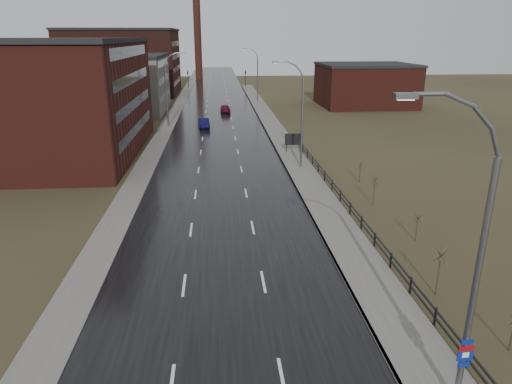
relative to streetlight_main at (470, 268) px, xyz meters
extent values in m
cube|color=black|center=(-8.47, 58.00, -6.03)|extent=(14.00, 300.00, 0.06)
cube|color=#595651|center=(0.13, 33.00, -5.97)|extent=(3.20, 180.00, 0.18)
cube|color=slate|center=(-1.39, 33.00, -5.97)|extent=(0.16, 180.00, 0.18)
cube|color=#595651|center=(-16.67, 58.00, -6.00)|extent=(2.40, 260.00, 0.12)
cube|color=#471914|center=(-29.47, 43.00, 0.44)|extent=(22.00, 28.00, 13.00)
cube|color=black|center=(-29.47, 43.00, 7.19)|extent=(22.44, 28.56, 0.50)
cube|color=black|center=(-18.49, 43.00, -3.06)|extent=(0.06, 22.40, 1.20)
cube|color=black|center=(-18.49, 43.00, -0.06)|extent=(0.06, 22.40, 1.20)
cube|color=black|center=(-18.49, 43.00, 2.94)|extent=(0.06, 22.40, 1.20)
cube|color=black|center=(-18.49, 43.00, 5.94)|extent=(0.06, 22.40, 1.20)
cube|color=slate|center=(-26.47, 76.00, -1.06)|extent=(16.00, 20.00, 10.00)
cube|color=black|center=(-26.47, 76.00, 4.19)|extent=(16.32, 20.40, 0.50)
cube|color=black|center=(-18.49, 76.00, -3.06)|extent=(0.06, 16.00, 1.20)
cube|color=black|center=(-18.49, 76.00, -0.06)|extent=(0.06, 16.00, 1.20)
cube|color=black|center=(-18.49, 76.00, 2.94)|extent=(0.06, 16.00, 1.20)
cube|color=#331611|center=(-31.47, 106.00, 1.44)|extent=(26.00, 24.00, 15.00)
cube|color=black|center=(-31.47, 106.00, 9.19)|extent=(26.52, 24.48, 0.50)
cube|color=black|center=(-18.49, 106.00, -3.06)|extent=(0.06, 19.20, 1.20)
cube|color=black|center=(-18.49, 106.00, -0.06)|extent=(0.06, 19.20, 1.20)
cube|color=black|center=(-18.49, 106.00, 2.94)|extent=(0.06, 19.20, 1.20)
cube|color=black|center=(-18.49, 106.00, 5.94)|extent=(0.06, 19.20, 1.20)
cube|color=#471914|center=(21.83, 80.00, -2.06)|extent=(18.00, 16.00, 8.00)
cube|color=black|center=(21.83, 80.00, 2.19)|extent=(18.36, 16.32, 0.50)
cylinder|color=#331611|center=(-14.47, 148.00, 8.94)|extent=(2.40, 2.40, 30.00)
cylinder|color=slate|center=(0.33, 0.00, -1.06)|extent=(0.24, 0.24, 10.00)
cylinder|color=slate|center=(0.14, 0.00, 4.40)|extent=(0.57, 0.14, 1.12)
cylinder|color=slate|center=(-0.41, 0.00, 5.22)|extent=(0.91, 0.14, 0.91)
cylinder|color=slate|center=(-1.22, 0.00, 5.76)|extent=(1.12, 0.14, 0.57)
cylinder|color=slate|center=(-2.19, 0.00, 5.95)|extent=(1.15, 0.14, 0.14)
cube|color=slate|center=(-2.94, 0.00, 5.90)|extent=(0.70, 0.28, 0.18)
cube|color=silver|center=(-2.94, 0.00, 5.80)|extent=(0.50, 0.20, 0.04)
cube|color=navy|center=(0.33, -0.12, -3.01)|extent=(0.45, 0.04, 0.22)
cube|color=navy|center=(0.33, -0.12, -3.51)|extent=(0.60, 0.04, 0.65)
cube|color=maroon|center=(0.33, -0.13, -3.28)|extent=(0.60, 0.04, 0.20)
cube|color=navy|center=(0.33, -0.12, -4.01)|extent=(0.45, 0.04, 0.22)
cube|color=silver|center=(0.33, -0.14, -3.56)|extent=(0.26, 0.02, 0.22)
cylinder|color=slate|center=(0.33, 34.00, -1.31)|extent=(0.24, 0.24, 9.50)
cylinder|color=slate|center=(0.16, 34.00, 3.84)|extent=(0.51, 0.14, 0.98)
cylinder|color=slate|center=(-0.32, 34.00, 4.56)|extent=(0.81, 0.14, 0.81)
cylinder|color=slate|center=(-1.03, 34.00, 5.04)|extent=(0.98, 0.14, 0.51)
cylinder|color=slate|center=(-1.87, 34.00, 5.20)|extent=(1.01, 0.14, 0.14)
cube|color=slate|center=(-2.56, 34.00, 5.15)|extent=(0.70, 0.28, 0.18)
cube|color=silver|center=(-2.56, 34.00, 5.05)|extent=(0.50, 0.20, 0.04)
cylinder|color=slate|center=(-16.47, 60.00, -1.31)|extent=(0.24, 0.24, 9.50)
cylinder|color=slate|center=(-16.30, 60.00, 3.84)|extent=(0.51, 0.14, 0.98)
cylinder|color=slate|center=(-15.83, 60.00, 4.56)|extent=(0.81, 0.14, 0.81)
cylinder|color=slate|center=(-15.11, 60.00, 5.04)|extent=(0.98, 0.14, 0.51)
cylinder|color=slate|center=(-14.27, 60.00, 5.20)|extent=(1.01, 0.14, 0.14)
cube|color=slate|center=(-13.59, 60.00, 5.15)|extent=(0.70, 0.28, 0.18)
cube|color=silver|center=(-13.59, 60.00, 5.05)|extent=(0.50, 0.20, 0.04)
cylinder|color=slate|center=(0.33, 88.00, -1.31)|extent=(0.24, 0.24, 9.50)
cylinder|color=slate|center=(0.16, 88.00, 3.84)|extent=(0.51, 0.14, 0.98)
cylinder|color=slate|center=(-0.32, 88.00, 4.56)|extent=(0.81, 0.14, 0.81)
cylinder|color=slate|center=(-1.03, 88.00, 5.04)|extent=(0.98, 0.14, 0.51)
cylinder|color=slate|center=(-1.87, 88.00, 5.20)|extent=(1.01, 0.14, 0.14)
cube|color=slate|center=(-2.56, 88.00, 5.15)|extent=(0.70, 0.28, 0.18)
cube|color=silver|center=(-2.56, 88.00, 5.05)|extent=(0.50, 0.20, 0.04)
cube|color=black|center=(1.83, 2.00, -5.51)|extent=(0.10, 0.10, 1.10)
cube|color=black|center=(1.83, 5.00, -5.51)|extent=(0.10, 0.10, 1.10)
cube|color=black|center=(1.83, 8.00, -5.51)|extent=(0.10, 0.10, 1.10)
cube|color=black|center=(1.83, 11.00, -5.51)|extent=(0.10, 0.10, 1.10)
cube|color=black|center=(1.83, 14.00, -5.51)|extent=(0.10, 0.10, 1.10)
cube|color=black|center=(1.83, 17.00, -5.51)|extent=(0.10, 0.10, 1.10)
cube|color=black|center=(1.83, 20.00, -5.51)|extent=(0.10, 0.10, 1.10)
cube|color=black|center=(1.83, 23.00, -5.51)|extent=(0.10, 0.10, 1.10)
cube|color=black|center=(1.83, 26.00, -5.51)|extent=(0.10, 0.10, 1.10)
cube|color=black|center=(1.83, 29.00, -5.51)|extent=(0.10, 0.10, 1.10)
cube|color=black|center=(1.83, 32.00, -5.51)|extent=(0.10, 0.10, 1.10)
cube|color=black|center=(1.83, 35.00, -5.51)|extent=(0.10, 0.10, 1.10)
cube|color=black|center=(1.83, 38.00, -5.51)|extent=(0.10, 0.10, 1.10)
cube|color=black|center=(1.83, 41.00, -5.51)|extent=(0.10, 0.10, 1.10)
cube|color=black|center=(1.83, 16.50, -5.11)|extent=(0.08, 53.00, 0.10)
cube|color=black|center=(1.83, 16.50, -5.51)|extent=(0.08, 53.00, 0.10)
cylinder|color=#382D23|center=(4.46, 2.97, -5.38)|extent=(0.08, 0.08, 1.35)
cylinder|color=#382D23|center=(3.28, 7.88, -5.02)|extent=(0.08, 0.08, 2.08)
cylinder|color=#382D23|center=(3.33, 7.88, -3.67)|extent=(0.04, 0.70, 0.82)
cylinder|color=#382D23|center=(3.30, 7.93, -3.67)|extent=(0.66, 0.26, 0.83)
cylinder|color=#382D23|center=(3.24, 7.91, -3.67)|extent=(0.39, 0.59, 0.84)
cylinder|color=#382D23|center=(3.24, 7.85, -3.67)|extent=(0.39, 0.59, 0.84)
cylinder|color=#382D23|center=(3.30, 7.83, -3.67)|extent=(0.66, 0.26, 0.83)
cylinder|color=#382D23|center=(5.09, 14.83, -5.32)|extent=(0.08, 0.08, 1.47)
cylinder|color=#382D23|center=(5.14, 14.83, -4.37)|extent=(0.04, 0.50, 0.59)
cylinder|color=#382D23|center=(5.11, 14.88, -4.37)|extent=(0.48, 0.19, 0.59)
cylinder|color=#382D23|center=(5.05, 14.86, -4.37)|extent=(0.29, 0.42, 0.60)
cylinder|color=#382D23|center=(5.05, 14.80, -4.37)|extent=(0.29, 0.42, 0.60)
cylinder|color=#382D23|center=(5.11, 14.78, -4.37)|extent=(0.48, 0.19, 0.59)
cylinder|color=#382D23|center=(4.44, 22.05, -5.09)|extent=(0.08, 0.08, 1.94)
cylinder|color=#382D23|center=(4.49, 22.05, -3.83)|extent=(0.04, 0.65, 0.77)
cylinder|color=#382D23|center=(4.46, 22.09, -3.83)|extent=(0.62, 0.24, 0.77)
cylinder|color=#382D23|center=(4.40, 22.08, -3.83)|extent=(0.37, 0.55, 0.78)
cylinder|color=#382D23|center=(4.40, 22.02, -3.83)|extent=(0.37, 0.55, 0.78)
cylinder|color=#382D23|center=(4.46, 22.00, -3.83)|extent=(0.62, 0.24, 0.77)
cylinder|color=#382D23|center=(5.21, 28.50, -5.31)|extent=(0.08, 0.08, 1.51)
cylinder|color=#382D23|center=(5.26, 28.50, -4.33)|extent=(0.04, 0.51, 0.60)
cylinder|color=#382D23|center=(5.23, 28.55, -4.33)|extent=(0.49, 0.20, 0.61)
cylinder|color=#382D23|center=(5.17, 28.53, -4.33)|extent=(0.29, 0.43, 0.61)
cylinder|color=#382D23|center=(5.17, 28.47, -4.33)|extent=(0.29, 0.43, 0.61)
cylinder|color=#382D23|center=(5.23, 28.45, -4.33)|extent=(0.49, 0.20, 0.61)
cube|color=black|center=(-0.20, 40.87, -5.16)|extent=(0.10, 0.10, 1.80)
cube|color=black|center=(1.46, 40.87, -5.16)|extent=(0.10, 0.10, 1.80)
cube|color=silver|center=(0.63, 40.82, -4.30)|extent=(2.08, 0.08, 1.33)
cube|color=black|center=(0.63, 40.77, -4.30)|extent=(2.18, 0.04, 1.43)
cylinder|color=black|center=(-16.47, 118.00, -3.46)|extent=(0.16, 0.16, 5.20)
imported|color=black|center=(-16.47, 118.00, -1.31)|extent=(0.58, 2.73, 1.10)
sphere|color=#FF190C|center=(-16.47, 117.85, -1.01)|extent=(0.18, 0.18, 0.18)
cylinder|color=black|center=(-0.47, 118.00, -3.46)|extent=(0.16, 0.16, 5.20)
imported|color=black|center=(-0.47, 118.00, -1.31)|extent=(0.58, 2.73, 1.10)
sphere|color=#FF190C|center=(-0.47, 117.85, -1.01)|extent=(0.18, 0.18, 0.18)
imported|color=#0A0A36|center=(-10.75, 57.98, -5.31)|extent=(2.01, 4.68, 1.50)
imported|color=#4C0C19|center=(-7.08, 73.05, -5.28)|extent=(1.91, 4.60, 1.56)
camera|label=1|loc=(-8.58, -13.42, 7.59)|focal=32.00mm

